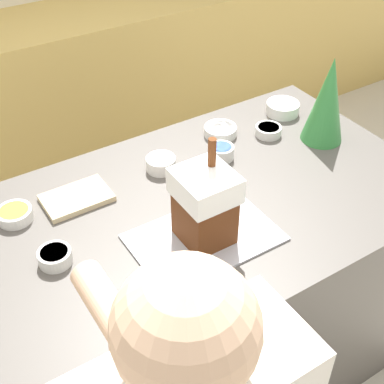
{
  "coord_description": "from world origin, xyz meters",
  "views": [
    {
      "loc": [
        -0.77,
        -1.14,
        2.04
      ],
      "look_at": [
        -0.05,
        0.0,
        0.96
      ],
      "focal_mm": 50.0,
      "sensor_mm": 36.0,
      "label": 1
    }
  ],
  "objects_px": {
    "candy_bowl_near_tray_right": "(221,152)",
    "gingerbread_house": "(205,205)",
    "decorative_tree": "(327,100)",
    "baking_tray": "(204,238)",
    "candy_bowl_front_corner": "(268,130)",
    "candy_bowl_far_left": "(54,256)",
    "candy_bowl_near_tray_left": "(283,108)",
    "cookbook": "(77,198)",
    "candy_bowl_center_rear": "(161,163)",
    "candy_bowl_behind_tray": "(15,214)",
    "candy_bowl_far_right": "(220,130)"
  },
  "relations": [
    {
      "from": "decorative_tree",
      "to": "candy_bowl_center_rear",
      "type": "bearing_deg",
      "value": 165.73
    },
    {
      "from": "candy_bowl_near_tray_left",
      "to": "candy_bowl_far_right",
      "type": "relative_size",
      "value": 1.06
    },
    {
      "from": "decorative_tree",
      "to": "candy_bowl_far_right",
      "type": "bearing_deg",
      "value": 143.72
    },
    {
      "from": "candy_bowl_near_tray_right",
      "to": "gingerbread_house",
      "type": "bearing_deg",
      "value": -131.71
    },
    {
      "from": "candy_bowl_far_right",
      "to": "candy_bowl_center_rear",
      "type": "height_order",
      "value": "candy_bowl_center_rear"
    },
    {
      "from": "candy_bowl_far_left",
      "to": "candy_bowl_near_tray_right",
      "type": "distance_m",
      "value": 0.73
    },
    {
      "from": "gingerbread_house",
      "to": "candy_bowl_center_rear",
      "type": "distance_m",
      "value": 0.4
    },
    {
      "from": "decorative_tree",
      "to": "candy_bowl_far_left",
      "type": "xyz_separation_m",
      "value": [
        -1.12,
        -0.07,
        -0.15
      ]
    },
    {
      "from": "candy_bowl_front_corner",
      "to": "candy_bowl_near_tray_right",
      "type": "relative_size",
      "value": 1.11
    },
    {
      "from": "decorative_tree",
      "to": "cookbook",
      "type": "xyz_separation_m",
      "value": [
        -0.95,
        0.16,
        -0.16
      ]
    },
    {
      "from": "decorative_tree",
      "to": "cookbook",
      "type": "distance_m",
      "value": 0.98
    },
    {
      "from": "gingerbread_house",
      "to": "candy_bowl_far_right",
      "type": "distance_m",
      "value": 0.6
    },
    {
      "from": "candy_bowl_near_tray_right",
      "to": "candy_bowl_far_left",
      "type": "bearing_deg",
      "value": -166.51
    },
    {
      "from": "baking_tray",
      "to": "candy_bowl_behind_tray",
      "type": "distance_m",
      "value": 0.61
    },
    {
      "from": "candy_bowl_center_rear",
      "to": "candy_bowl_far_left",
      "type": "bearing_deg",
      "value": -154.91
    },
    {
      "from": "baking_tray",
      "to": "candy_bowl_behind_tray",
      "type": "bearing_deg",
      "value": 139.17
    },
    {
      "from": "gingerbread_house",
      "to": "candy_bowl_behind_tray",
      "type": "height_order",
      "value": "gingerbread_house"
    },
    {
      "from": "gingerbread_house",
      "to": "candy_bowl_near_tray_right",
      "type": "bearing_deg",
      "value": 48.29
    },
    {
      "from": "candy_bowl_far_left",
      "to": "candy_bowl_far_right",
      "type": "xyz_separation_m",
      "value": [
        0.8,
        0.3,
        -0.0
      ]
    },
    {
      "from": "candy_bowl_far_left",
      "to": "candy_bowl_behind_tray",
      "type": "height_order",
      "value": "candy_bowl_far_left"
    },
    {
      "from": "decorative_tree",
      "to": "candy_bowl_near_tray_right",
      "type": "xyz_separation_m",
      "value": [
        -0.4,
        0.1,
        -0.14
      ]
    },
    {
      "from": "candy_bowl_front_corner",
      "to": "candy_bowl_far_right",
      "type": "relative_size",
      "value": 0.8
    },
    {
      "from": "candy_bowl_behind_tray",
      "to": "gingerbread_house",
      "type": "bearing_deg",
      "value": -40.79
    },
    {
      "from": "candy_bowl_front_corner",
      "to": "candy_bowl_near_tray_right",
      "type": "bearing_deg",
      "value": -172.77
    },
    {
      "from": "candy_bowl_far_right",
      "to": "candy_bowl_near_tray_right",
      "type": "relative_size",
      "value": 1.38
    },
    {
      "from": "baking_tray",
      "to": "candy_bowl_near_tray_right",
      "type": "relative_size",
      "value": 4.77
    },
    {
      "from": "baking_tray",
      "to": "gingerbread_house",
      "type": "bearing_deg",
      "value": 34.15
    },
    {
      "from": "decorative_tree",
      "to": "candy_bowl_near_tray_left",
      "type": "bearing_deg",
      "value": 90.71
    },
    {
      "from": "baking_tray",
      "to": "candy_bowl_near_tray_left",
      "type": "distance_m",
      "value": 0.83
    },
    {
      "from": "decorative_tree",
      "to": "candy_bowl_near_tray_right",
      "type": "bearing_deg",
      "value": 165.96
    },
    {
      "from": "baking_tray",
      "to": "candy_bowl_near_tray_right",
      "type": "xyz_separation_m",
      "value": [
        0.29,
        0.33,
        0.02
      ]
    },
    {
      "from": "candy_bowl_far_left",
      "to": "candy_bowl_near_tray_right",
      "type": "xyz_separation_m",
      "value": [
        0.71,
        0.17,
        0.0
      ]
    },
    {
      "from": "candy_bowl_far_left",
      "to": "candy_bowl_front_corner",
      "type": "bearing_deg",
      "value": 11.91
    },
    {
      "from": "gingerbread_house",
      "to": "candy_bowl_behind_tray",
      "type": "bearing_deg",
      "value": 139.21
    },
    {
      "from": "baking_tray",
      "to": "candy_bowl_front_corner",
      "type": "bearing_deg",
      "value": 33.61
    },
    {
      "from": "candy_bowl_far_left",
      "to": "candy_bowl_center_rear",
      "type": "xyz_separation_m",
      "value": [
        0.49,
        0.23,
        0.0
      ]
    },
    {
      "from": "candy_bowl_center_rear",
      "to": "candy_bowl_near_tray_right",
      "type": "height_order",
      "value": "candy_bowl_near_tray_right"
    },
    {
      "from": "baking_tray",
      "to": "candy_bowl_far_right",
      "type": "xyz_separation_m",
      "value": [
        0.38,
        0.46,
        0.02
      ]
    },
    {
      "from": "gingerbread_house",
      "to": "decorative_tree",
      "type": "distance_m",
      "value": 0.73
    },
    {
      "from": "gingerbread_house",
      "to": "candy_bowl_front_corner",
      "type": "height_order",
      "value": "gingerbread_house"
    },
    {
      "from": "gingerbread_house",
      "to": "candy_bowl_far_left",
      "type": "distance_m",
      "value": 0.46
    },
    {
      "from": "decorative_tree",
      "to": "candy_bowl_front_corner",
      "type": "bearing_deg",
      "value": 139.87
    },
    {
      "from": "decorative_tree",
      "to": "baking_tray",
      "type": "bearing_deg",
      "value": -162.05
    },
    {
      "from": "baking_tray",
      "to": "candy_bowl_far_left",
      "type": "bearing_deg",
      "value": 159.94
    },
    {
      "from": "candy_bowl_near_tray_right",
      "to": "candy_bowl_far_right",
      "type": "bearing_deg",
      "value": 56.45
    },
    {
      "from": "baking_tray",
      "to": "gingerbread_house",
      "type": "height_order",
      "value": "gingerbread_house"
    },
    {
      "from": "gingerbread_house",
      "to": "candy_bowl_far_right",
      "type": "height_order",
      "value": "gingerbread_house"
    },
    {
      "from": "candy_bowl_far_left",
      "to": "candy_bowl_near_tray_left",
      "type": "distance_m",
      "value": 1.15
    },
    {
      "from": "candy_bowl_near_tray_left",
      "to": "candy_bowl_near_tray_right",
      "type": "relative_size",
      "value": 1.47
    },
    {
      "from": "candy_bowl_near_tray_left",
      "to": "candy_bowl_near_tray_right",
      "type": "distance_m",
      "value": 0.42
    }
  ]
}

